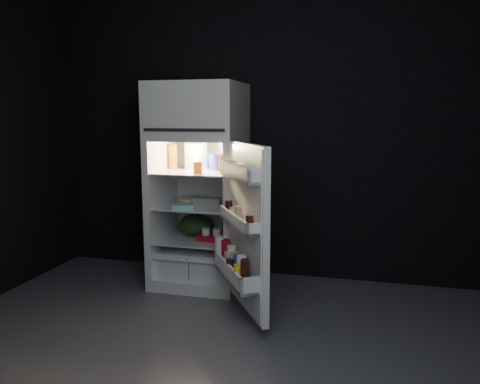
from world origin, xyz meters
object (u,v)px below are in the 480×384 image
(fridge_door, at_px, (244,231))
(egg_carton, at_px, (206,202))
(refrigerator, at_px, (200,178))
(milk_jug, at_px, (196,156))
(yogurt_tray, at_px, (213,238))

(fridge_door, relative_size, egg_carton, 4.73)
(refrigerator, xyz_separation_m, fridge_door, (0.57, -0.69, -0.28))
(milk_jug, distance_m, egg_carton, 0.43)
(refrigerator, xyz_separation_m, yogurt_tray, (0.15, -0.13, -0.50))
(refrigerator, height_order, milk_jug, refrigerator)
(milk_jug, xyz_separation_m, egg_carton, (0.13, -0.13, -0.38))
(milk_jug, distance_m, yogurt_tray, 0.74)
(refrigerator, xyz_separation_m, milk_jug, (-0.05, 0.04, 0.19))
(yogurt_tray, bearing_deg, egg_carton, 153.99)
(refrigerator, xyz_separation_m, egg_carton, (0.08, -0.08, -0.19))
(fridge_door, relative_size, yogurt_tray, 5.08)
(refrigerator, relative_size, yogurt_tray, 7.42)
(milk_jug, height_order, yogurt_tray, milk_jug)
(egg_carton, bearing_deg, fridge_door, -56.72)
(milk_jug, relative_size, egg_carton, 0.93)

